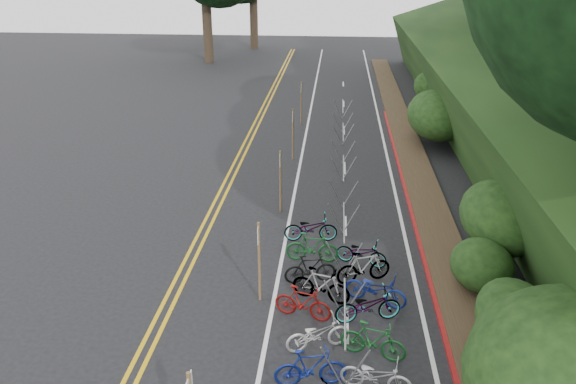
# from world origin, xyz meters

# --- Properties ---
(road_markings) EXTENTS (7.47, 80.00, 0.01)m
(road_markings) POSITION_xyz_m (0.63, 10.10, 0.00)
(road_markings) COLOR gold
(road_markings) RESTS_ON ground
(red_curb) EXTENTS (0.25, 28.00, 0.10)m
(red_curb) POSITION_xyz_m (5.70, 12.00, 0.05)
(red_curb) COLOR maroon
(red_curb) RESTS_ON ground
(embankment) EXTENTS (14.30, 48.14, 9.11)m
(embankment) POSITION_xyz_m (12.96, 19.04, 2.57)
(embankment) COLOR black
(embankment) RESTS_ON ground
(bike_racks_rest) EXTENTS (1.14, 23.00, 1.17)m
(bike_racks_rest) POSITION_xyz_m (3.00, 13.00, 0.85)
(bike_racks_rest) COLOR gray
(bike_racks_rest) RESTS_ON ground
(signposts_rest) EXTENTS (0.08, 18.40, 2.50)m
(signposts_rest) POSITION_xyz_m (0.60, 14.00, 1.43)
(signposts_rest) COLOR brown
(signposts_rest) RESTS_ON ground
(bike_valet) EXTENTS (3.26, 13.66, 1.06)m
(bike_valet) POSITION_xyz_m (2.93, 2.68, 0.48)
(bike_valet) COLOR black
(bike_valet) RESTS_ON ground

